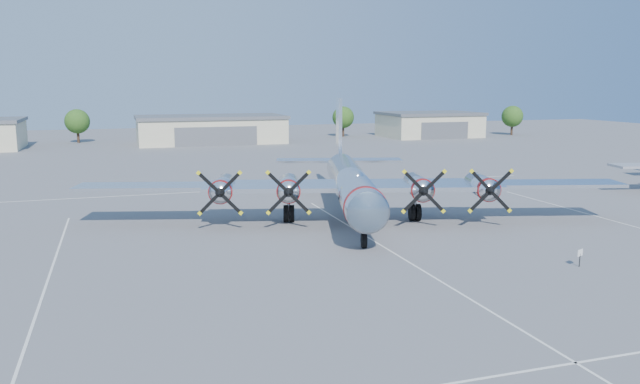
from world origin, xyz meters
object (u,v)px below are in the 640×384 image
object	(u,v)px
tree_west	(77,121)
tree_far_east	(512,116)
tree_east	(343,117)
hangar_east	(429,124)
main_bomber_b29	(350,216)
info_placard	(580,255)
hangar_center	(211,129)

from	to	relation	value
tree_west	tree_far_east	bearing A→B (deg)	-6.14
tree_east	hangar_east	bearing A→B (deg)	-18.54
main_bomber_b29	tree_east	bearing A→B (deg)	85.71
tree_west	hangar_east	bearing A→B (deg)	-6.28
tree_east	info_placard	xyz separation A→B (m)	(-20.15, -98.61, -3.43)
hangar_east	info_placard	distance (m)	100.14
hangar_center	tree_far_east	bearing A→B (deg)	-1.65
hangar_center	info_placard	distance (m)	93.11
tree_east	tree_far_east	size ratio (longest dim) A/B	1.00
hangar_center	tree_far_east	size ratio (longest dim) A/B	4.31
info_placard	tree_east	bearing A→B (deg)	55.19
hangar_center	main_bomber_b29	bearing A→B (deg)	-88.92
hangar_center	info_placard	xyz separation A→B (m)	(9.85, -92.57, -1.92)
info_placard	tree_west	bearing A→B (deg)	85.84
hangar_center	info_placard	world-z (taller)	hangar_center
tree_east	hangar_center	bearing A→B (deg)	-168.62
tree_east	tree_west	bearing A→B (deg)	177.92
tree_far_east	tree_west	bearing A→B (deg)	173.86
tree_west	info_placard	world-z (taller)	tree_west
tree_west	info_placard	size ratio (longest dim) A/B	5.89
tree_west	info_placard	xyz separation A→B (m)	(34.85, -100.61, -3.43)
tree_west	info_placard	distance (m)	106.53
hangar_center	tree_west	xyz separation A→B (m)	(-25.00, 8.04, 1.51)
tree_far_east	hangar_east	bearing A→B (deg)	174.39
tree_west	tree_east	distance (m)	55.04
tree_far_east	main_bomber_b29	bearing A→B (deg)	-132.84
hangar_east	tree_west	size ratio (longest dim) A/B	3.10
tree_east	tree_far_east	xyz separation A→B (m)	(38.00, -8.00, 0.00)
hangar_center	tree_far_east	xyz separation A→B (m)	(68.00, -1.96, 1.51)
hangar_center	tree_east	bearing A→B (deg)	11.38
tree_west	main_bomber_b29	xyz separation A→B (m)	(26.40, -81.82, -4.22)
hangar_east	tree_west	world-z (taller)	tree_west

